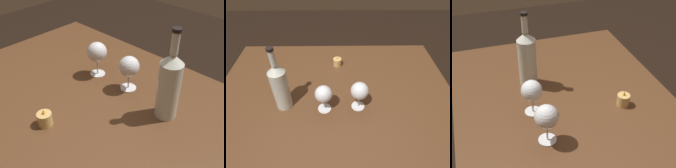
# 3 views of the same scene
# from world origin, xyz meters

# --- Properties ---
(ground_plane) EXTENTS (6.00, 6.00, 0.00)m
(ground_plane) POSITION_xyz_m (0.00, 0.00, 0.00)
(ground_plane) COLOR black
(dining_table) EXTENTS (1.30, 0.90, 0.74)m
(dining_table) POSITION_xyz_m (0.00, 0.00, 0.65)
(dining_table) COLOR #56351E
(dining_table) RESTS_ON ground
(wine_glass_left) EXTENTS (0.09, 0.09, 0.15)m
(wine_glass_left) POSITION_xyz_m (0.12, -0.13, 0.85)
(wine_glass_left) COLOR white
(wine_glass_left) RESTS_ON dining_table
(wine_glass_right) EXTENTS (0.08, 0.08, 0.15)m
(wine_glass_right) POSITION_xyz_m (-0.05, -0.14, 0.84)
(wine_glass_right) COLOR white
(wine_glass_right) RESTS_ON dining_table
(wine_bottle) EXTENTS (0.08, 0.08, 0.34)m
(wine_bottle) POSITION_xyz_m (-0.25, -0.12, 0.87)
(wine_bottle) COLOR silver
(wine_bottle) RESTS_ON dining_table
(votive_candle) EXTENTS (0.05, 0.05, 0.07)m
(votive_candle) POSITION_xyz_m (0.02, 0.22, 0.76)
(votive_candle) COLOR #DBB266
(votive_candle) RESTS_ON dining_table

